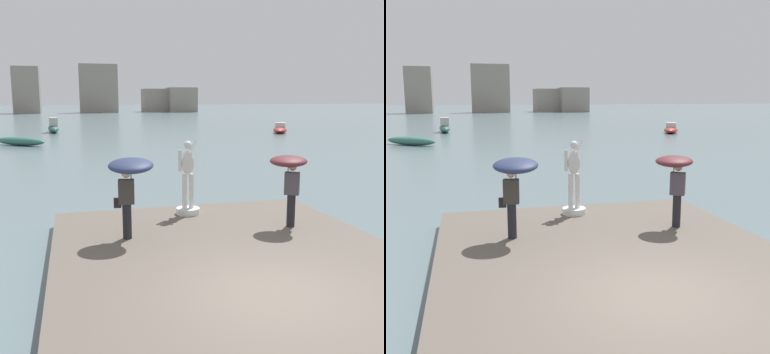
# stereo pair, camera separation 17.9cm
# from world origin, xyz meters

# --- Properties ---
(ground_plane) EXTENTS (400.00, 400.00, 0.00)m
(ground_plane) POSITION_xyz_m (0.00, 40.00, 0.00)
(ground_plane) COLOR slate
(pier) EXTENTS (7.81, 9.74, 0.40)m
(pier) POSITION_xyz_m (0.00, 1.87, 0.20)
(pier) COLOR #60564C
(pier) RESTS_ON ground
(statue_white_figure) EXTENTS (0.71, 0.91, 2.22)m
(statue_white_figure) POSITION_xyz_m (-0.07, 5.69, 1.25)
(statue_white_figure) COLOR silver
(statue_white_figure) RESTS_ON pier
(onlooker_left) EXTENTS (1.27, 1.29, 2.03)m
(onlooker_left) POSITION_xyz_m (-2.01, 3.80, 2.00)
(onlooker_left) COLOR black
(onlooker_left) RESTS_ON pier
(onlooker_right) EXTENTS (1.37, 1.37, 1.93)m
(onlooker_right) POSITION_xyz_m (2.22, 3.77, 1.92)
(onlooker_right) COLOR black
(onlooker_right) RESTS_ON pier
(boat_near) EXTENTS (4.54, 3.88, 0.70)m
(boat_near) POSITION_xyz_m (-7.40, 31.60, 0.35)
(boat_near) COLOR #336B5B
(boat_near) RESTS_ON ground
(boat_mid) EXTENTS (1.57, 5.05, 1.66)m
(boat_mid) POSITION_xyz_m (-5.27, 45.25, 0.60)
(boat_mid) COLOR #336B5B
(boat_mid) RESTS_ON ground
(boat_leftward) EXTENTS (3.17, 4.18, 1.13)m
(boat_leftward) POSITION_xyz_m (18.79, 38.13, 0.41)
(boat_leftward) COLOR #9E2D28
(boat_leftward) RESTS_ON ground
(distant_skyline) EXTENTS (59.97, 10.51, 12.34)m
(distant_skyline) POSITION_xyz_m (1.25, 112.22, 5.00)
(distant_skyline) COLOR gray
(distant_skyline) RESTS_ON ground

